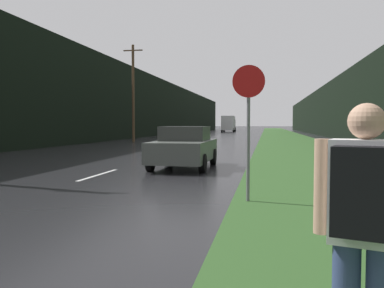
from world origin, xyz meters
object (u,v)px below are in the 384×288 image
Objects in this scene: hitchhiker_with_backpack at (364,227)px; car_passing_near at (184,147)px; delivery_truck at (229,124)px; stop_sign at (248,119)px.

car_passing_near is (-3.57, 12.11, -0.24)m from hitchhiker_with_backpack.
delivery_truck reaches higher than car_passing_near.
hitchhiker_with_backpack is 0.41× the size of car_passing_near.
delivery_truck is (-7.17, 73.43, -0.03)m from stop_sign.
stop_sign is 6.81m from car_passing_near.
stop_sign is 0.43× the size of delivery_truck.
hitchhiker_with_backpack is at bearing -84.15° from delivery_truck.
stop_sign is 73.78m from delivery_truck.
car_passing_near is at bearing 112.80° from stop_sign.
stop_sign is at bearing -84.42° from delivery_truck.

